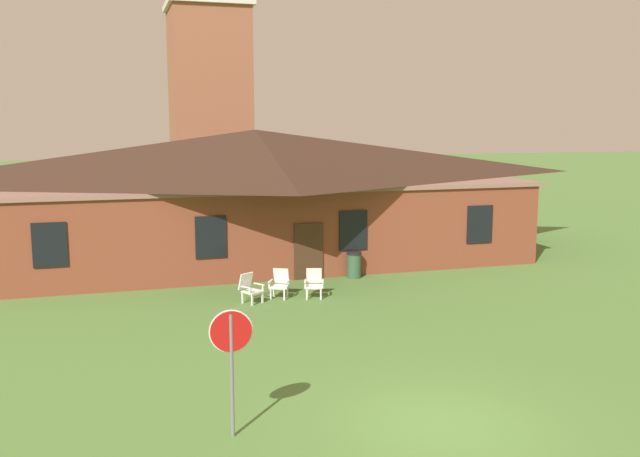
{
  "coord_description": "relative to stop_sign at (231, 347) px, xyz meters",
  "views": [
    {
      "loc": [
        -5.91,
        -11.38,
        5.8
      ],
      "look_at": [
        -0.07,
        7.99,
        2.65
      ],
      "focal_mm": 38.78,
      "sensor_mm": 36.0,
      "label": 1
    }
  ],
  "objects": [
    {
      "name": "lawn_chair_near_door",
      "position": [
        3.24,
        9.74,
        -1.23
      ],
      "size": [
        0.82,
        0.85,
        0.96
      ],
      "color": "white",
      "rests_on": "ground"
    },
    {
      "name": "lawn_chair_by_porch",
      "position": [
        2.15,
        9.37,
        -1.23
      ],
      "size": [
        0.84,
        0.87,
        0.96
      ],
      "color": "white",
      "rests_on": "ground"
    },
    {
      "name": "lawn_chair_left_end",
      "position": [
        4.33,
        9.44,
        -1.23
      ],
      "size": [
        0.75,
        0.8,
        0.96
      ],
      "color": "white",
      "rests_on": "ground"
    },
    {
      "name": "stop_sign",
      "position": [
        0.0,
        0.0,
        0.0
      ],
      "size": [
        0.81,
        0.07,
        2.43
      ],
      "color": "slate",
      "rests_on": "ground"
    },
    {
      "name": "ground_plane",
      "position": [
        3.97,
        -0.68,
        -1.73
      ],
      "size": [
        200.0,
        200.0,
        0.0
      ],
      "primitive_type": "plane",
      "color": "#517A38"
    },
    {
      "name": "trash_bin",
      "position": [
        6.58,
        11.77,
        -1.23
      ],
      "size": [
        0.56,
        0.56,
        0.98
      ],
      "color": "#335638",
      "rests_on": "ground"
    },
    {
      "name": "brick_building",
      "position": [
        3.97,
        17.07,
        1.05
      ],
      "size": [
        22.16,
        10.4,
        5.45
      ],
      "color": "brown",
      "rests_on": "ground"
    },
    {
      "name": "dome_tower",
      "position": [
        4.27,
        32.96,
        6.88
      ],
      "size": [
        5.18,
        5.18,
        18.85
      ],
      "color": "#93563D",
      "rests_on": "ground"
    }
  ]
}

